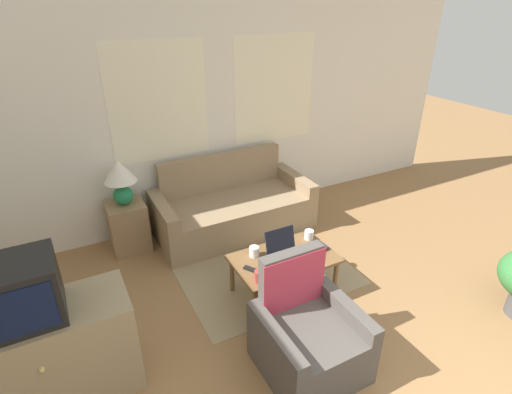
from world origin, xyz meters
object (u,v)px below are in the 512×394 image
(couch, at_px, (232,208))
(book_red, at_px, (313,248))
(armchair, at_px, (306,337))
(cup_yellow, at_px, (259,277))
(tv_remote, at_px, (251,269))
(cup_white, at_px, (309,235))
(cup_navy, at_px, (254,252))
(television, at_px, (23,291))
(table_lamp, at_px, (120,177))
(laptop, at_px, (285,254))
(coffee_table, at_px, (284,261))

(couch, relative_size, book_red, 6.93)
(armchair, xyz_separation_m, book_red, (0.59, 0.77, 0.16))
(cup_yellow, relative_size, tv_remote, 0.72)
(cup_white, bearing_deg, cup_navy, -179.28)
(couch, relative_size, cup_navy, 18.89)
(television, xyz_separation_m, table_lamp, (0.89, 1.68, -0.08))
(laptop, xyz_separation_m, cup_white, (0.39, 0.19, -0.01))
(cup_navy, bearing_deg, cup_white, 0.72)
(cup_yellow, bearing_deg, couch, 73.85)
(couch, distance_m, tv_remote, 1.44)
(cup_white, bearing_deg, tv_remote, -165.52)
(cup_navy, distance_m, cup_white, 0.62)
(table_lamp, bearing_deg, cup_navy, -55.57)
(armchair, distance_m, tv_remote, 0.79)
(couch, height_order, cup_white, couch)
(couch, bearing_deg, tv_remote, -107.50)
(armchair, height_order, coffee_table, armchair)
(book_red, bearing_deg, cup_navy, 161.98)
(armchair, height_order, book_red, armchair)
(armchair, distance_m, television, 1.98)
(laptop, bearing_deg, cup_navy, 142.16)
(book_red, bearing_deg, laptop, -179.75)
(laptop, height_order, book_red, laptop)
(coffee_table, bearing_deg, tv_remote, -174.95)
(laptop, relative_size, cup_navy, 3.24)
(cup_navy, bearing_deg, table_lamp, 124.43)
(armchair, relative_size, coffee_table, 0.94)
(tv_remote, bearing_deg, coffee_table, 5.05)
(cup_white, bearing_deg, laptop, -154.50)
(armchair, height_order, tv_remote, armchair)
(cup_yellow, bearing_deg, tv_remote, 85.34)
(cup_navy, bearing_deg, cup_yellow, -111.26)
(couch, relative_size, coffee_table, 1.94)
(armchair, distance_m, laptop, 0.84)
(table_lamp, distance_m, coffee_table, 1.94)
(couch, bearing_deg, table_lamp, 173.52)
(coffee_table, relative_size, cup_white, 10.24)
(armchair, bearing_deg, cup_navy, 87.17)
(couch, xyz_separation_m, book_red, (0.24, -1.36, 0.16))
(television, distance_m, book_red, 2.41)
(cup_white, bearing_deg, television, -171.44)
(coffee_table, xyz_separation_m, cup_yellow, (-0.37, -0.20, 0.10))
(television, distance_m, cup_white, 2.50)
(tv_remote, bearing_deg, laptop, 0.95)
(book_red, bearing_deg, armchair, -127.53)
(cup_navy, relative_size, cup_white, 1.05)
(armchair, xyz_separation_m, cup_navy, (0.05, 0.95, 0.19))
(cup_yellow, xyz_separation_m, cup_white, (0.76, 0.36, -0.01))
(armchair, height_order, laptop, armchair)
(television, height_order, book_red, television)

